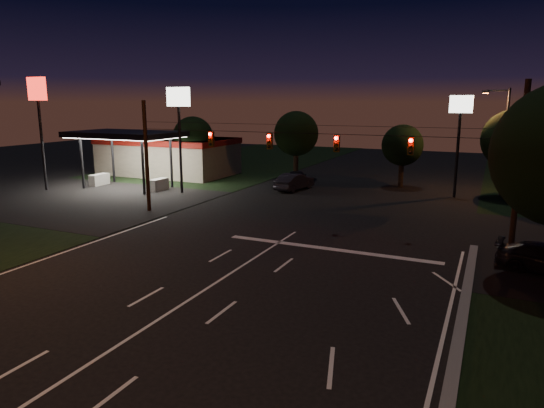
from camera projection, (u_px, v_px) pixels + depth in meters
The scene contains 17 objects.
ground at pixel (150, 325), 17.46m from camera, with size 140.00×140.00×0.00m, color black.
cross_street_left at pixel (79, 200), 39.84m from camera, with size 20.00×16.00×0.02m, color black.
stop_bar at pixel (329, 249), 26.47m from camera, with size 12.00×0.50×0.01m, color silver.
utility_pole_right at pixel (510, 252), 25.92m from camera, with size 0.30×0.30×9.00m, color black.
utility_pole_left at pixel (149, 211), 35.70m from camera, with size 0.28×0.28×8.00m, color black.
signal_span at pixel (302, 141), 29.64m from camera, with size 24.00×0.40×1.56m.
gas_station at pixel (166, 153), 52.91m from camera, with size 14.20×16.10×5.25m.
pole_sign_left_near at pixel (179, 113), 41.30m from camera, with size 2.20×0.30×9.10m.
pole_sign_left_far at pixel (38, 105), 42.50m from camera, with size 2.00×0.30×10.00m.
pole_sign_right at pixel (460, 122), 39.60m from camera, with size 1.80×0.30×8.40m.
street_light_right_far at pixel (502, 134), 40.27m from camera, with size 2.20×0.35×9.00m.
tree_far_a at pixel (194, 137), 50.70m from camera, with size 4.20×4.20×6.42m.
tree_far_b at pixel (297, 134), 50.12m from camera, with size 4.60×4.60×6.98m.
tree_far_c at pixel (403, 146), 44.88m from camera, with size 3.80×3.80×5.86m.
tree_far_d at pixel (512, 140), 39.26m from camera, with size 4.80×4.80×7.30m.
car_oncoming_a at pixel (296, 178), 46.16m from camera, with size 1.82×4.53×1.54m, color black.
car_oncoming_b at pixel (294, 182), 44.09m from camera, with size 1.61×4.63×1.52m, color black.
Camera 1 is at (10.73, -12.89, 7.87)m, focal length 32.00 mm.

